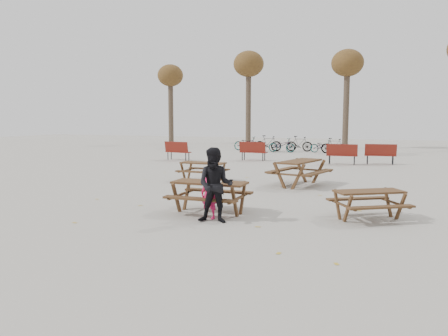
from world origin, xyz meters
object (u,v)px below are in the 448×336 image
(main_picnic_table, at_px, (210,189))
(picnic_table_north, at_px, (203,172))
(child, at_px, (210,193))
(picnic_table_east, at_px, (369,205))
(picnic_table_far, at_px, (300,173))
(soda_bottle, at_px, (205,179))
(adult, at_px, (215,185))
(food_tray, at_px, (217,182))

(main_picnic_table, bearing_deg, picnic_table_north, 114.94)
(child, height_order, picnic_table_east, child)
(main_picnic_table, distance_m, picnic_table_far, 5.24)
(soda_bottle, bearing_deg, picnic_table_north, 113.73)
(picnic_table_east, bearing_deg, soda_bottle, 159.44)
(adult, relative_size, picnic_table_north, 1.03)
(soda_bottle, xyz_separation_m, picnic_table_north, (-2.18, 4.95, -0.50))
(main_picnic_table, bearing_deg, adult, -60.00)
(picnic_table_far, bearing_deg, picnic_table_east, -137.08)
(food_tray, distance_m, picnic_table_north, 5.55)
(picnic_table_north, relative_size, picnic_table_far, 0.81)
(child, relative_size, adult, 0.71)
(food_tray, xyz_separation_m, picnic_table_east, (3.43, 0.73, -0.46))
(child, bearing_deg, picnic_table_far, 88.15)
(main_picnic_table, height_order, food_tray, food_tray)
(adult, distance_m, picnic_table_north, 6.37)
(picnic_table_east, bearing_deg, child, 167.27)
(food_tray, distance_m, picnic_table_far, 5.26)
(picnic_table_far, bearing_deg, food_tray, -176.84)
(adult, xyz_separation_m, picnic_table_east, (3.17, 1.51, -0.50))
(main_picnic_table, xyz_separation_m, soda_bottle, (-0.09, -0.08, 0.26))
(picnic_table_east, bearing_deg, picnic_table_north, 112.95)
(picnic_table_north, bearing_deg, main_picnic_table, -63.44)
(picnic_table_north, bearing_deg, soda_bottle, -64.65)
(adult, distance_m, picnic_table_east, 3.55)
(main_picnic_table, bearing_deg, soda_bottle, -140.01)
(picnic_table_east, distance_m, picnic_table_far, 5.05)
(picnic_table_north, bearing_deg, child, -63.69)
(picnic_table_north, bearing_deg, food_tray, -61.57)
(soda_bottle, height_order, picnic_table_east, soda_bottle)
(picnic_table_far, bearing_deg, picnic_table_north, 107.67)
(adult, xyz_separation_m, picnic_table_far, (0.75, 5.94, -0.40))
(food_tray, xyz_separation_m, picnic_table_north, (-2.50, 4.94, -0.44))
(child, bearing_deg, soda_bottle, 132.82)
(picnic_table_north, xyz_separation_m, picnic_table_far, (3.50, 0.21, 0.08))
(main_picnic_table, distance_m, soda_bottle, 0.29)
(child, distance_m, adult, 0.49)
(main_picnic_table, height_order, adult, adult)
(main_picnic_table, relative_size, soda_bottle, 10.59)
(soda_bottle, bearing_deg, picnic_table_far, 75.58)
(food_tray, relative_size, soda_bottle, 1.06)
(soda_bottle, height_order, child, child)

